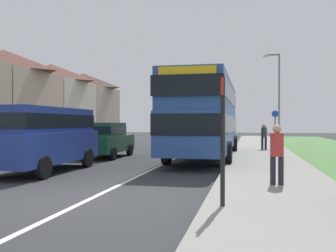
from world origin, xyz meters
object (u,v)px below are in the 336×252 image
at_px(double_decker_bus, 206,114).
at_px(pedestrian_walking_away, 264,135).
at_px(parked_van_blue, 43,134).
at_px(bus_stop_sign, 223,132).
at_px(cycle_route_sign, 275,127).
at_px(street_lamp_mid, 277,93).
at_px(parked_car_dark_green, 104,138).
at_px(pedestrian_at_stop, 277,152).

relative_size(double_decker_bus, pedestrian_walking_away, 6.86).
bearing_deg(parked_van_blue, bus_stop_sign, -35.44).
height_order(double_decker_bus, cycle_route_sign, double_decker_bus).
height_order(bus_stop_sign, street_lamp_mid, street_lamp_mid).
bearing_deg(cycle_route_sign, parked_car_dark_green, -138.12).
bearing_deg(parked_van_blue, cycle_route_sign, 57.02).
bearing_deg(street_lamp_mid, pedestrian_at_stop, -94.10).
bearing_deg(parked_car_dark_green, parked_van_blue, -90.31).
bearing_deg(parked_van_blue, parked_car_dark_green, 89.69).
height_order(double_decker_bus, parked_van_blue, double_decker_bus).
bearing_deg(pedestrian_walking_away, street_lamp_mid, 75.15).
xyz_separation_m(double_decker_bus, pedestrian_walking_away, (2.95, 5.05, -1.17)).
xyz_separation_m(parked_car_dark_green, pedestrian_at_stop, (7.71, -7.50, 0.03)).
xyz_separation_m(double_decker_bus, pedestrian_at_stop, (2.77, -8.21, -1.17)).
xyz_separation_m(cycle_route_sign, street_lamp_mid, (0.28, 1.96, 2.37)).
relative_size(parked_car_dark_green, bus_stop_sign, 1.56).
xyz_separation_m(pedestrian_walking_away, cycle_route_sign, (0.77, 2.00, 0.45)).
bearing_deg(parked_car_dark_green, pedestrian_walking_away, 36.17).
xyz_separation_m(parked_car_dark_green, cycle_route_sign, (8.67, 7.77, 0.48)).
bearing_deg(bus_stop_sign, parked_van_blue, 144.56).
xyz_separation_m(bus_stop_sign, street_lamp_mid, (2.43, 20.02, 2.26)).
bearing_deg(pedestrian_at_stop, street_lamp_mid, 85.90).
relative_size(parked_van_blue, street_lamp_mid, 0.79).
distance_m(pedestrian_walking_away, street_lamp_mid, 4.98).
bearing_deg(parked_car_dark_green, pedestrian_at_stop, -44.19).
bearing_deg(cycle_route_sign, double_decker_bus, -117.82).
height_order(double_decker_bus, street_lamp_mid, street_lamp_mid).
distance_m(parked_car_dark_green, bus_stop_sign, 12.19).
bearing_deg(street_lamp_mid, pedestrian_walking_away, -104.85).
xyz_separation_m(parked_car_dark_green, bus_stop_sign, (6.51, -10.29, 0.60)).
height_order(pedestrian_at_stop, street_lamp_mid, street_lamp_mid).
height_order(parked_van_blue, street_lamp_mid, street_lamp_mid).
distance_m(cycle_route_sign, street_lamp_mid, 3.09).
height_order(bus_stop_sign, cycle_route_sign, bus_stop_sign).
relative_size(pedestrian_at_stop, street_lamp_mid, 0.26).
distance_m(parked_van_blue, pedestrian_walking_away, 13.90).
height_order(double_decker_bus, parked_car_dark_green, double_decker_bus).
height_order(parked_van_blue, bus_stop_sign, bus_stop_sign).
xyz_separation_m(pedestrian_walking_away, street_lamp_mid, (1.05, 3.96, 2.82)).
relative_size(parked_van_blue, pedestrian_at_stop, 3.08).
distance_m(pedestrian_at_stop, street_lamp_mid, 17.50).
bearing_deg(pedestrian_walking_away, bus_stop_sign, -94.92).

